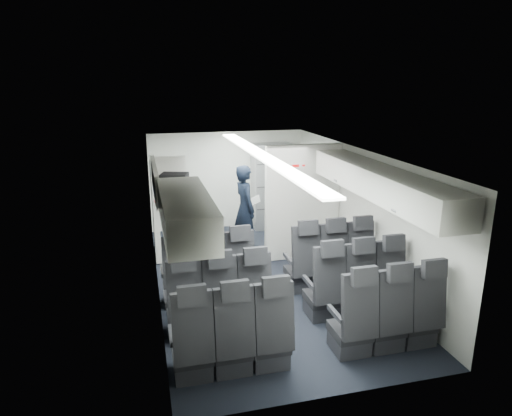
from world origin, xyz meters
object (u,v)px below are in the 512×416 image
seat_row_rear (313,330)px  flight_attendant (245,208)px  seat_row_front (271,270)px  seat_row_mid (289,296)px  carry_on_bag (175,181)px  galley_unit (272,186)px  boarding_door (155,208)px

seat_row_rear → flight_attendant: (0.05, 3.78, 0.45)m
seat_row_rear → flight_attendant: flight_attendant is taller
seat_row_front → seat_row_mid: (0.00, -0.90, 0.00)m
seat_row_front → carry_on_bag: (-1.36, 0.55, 1.37)m
seat_row_rear → carry_on_bag: bearing=120.1°
seat_row_rear → carry_on_bag: carry_on_bag is taller
flight_attendant → seat_row_rear: bearing=171.0°
seat_row_mid → flight_attendant: (0.05, 2.88, 0.45)m
seat_row_front → seat_row_mid: same height
seat_row_rear → galley_unit: galley_unit is taller
galley_unit → carry_on_bag: galley_unit is taller
galley_unit → boarding_door: bearing=-155.7°
seat_row_front → boarding_door: boarding_door is taller
seat_row_front → carry_on_bag: 2.01m
flight_attendant → carry_on_bag: (-1.41, -1.42, 0.92)m
seat_row_front → flight_attendant: bearing=88.6°
seat_row_front → flight_attendant: flight_attendant is taller
seat_row_front → seat_row_rear: same height
seat_row_front → flight_attendant: size_ratio=1.96×
seat_row_mid → boarding_door: boarding_door is taller
boarding_door → flight_attendant: boarding_door is taller
seat_row_rear → boarding_door: 4.25m
seat_row_rear → galley_unit: 5.17m
flight_attendant → carry_on_bag: 2.21m
carry_on_bag → seat_row_rear: bearing=-41.9°
seat_row_mid → galley_unit: (0.95, 4.15, 0.55)m
seat_row_front → galley_unit: (0.95, 3.25, 0.55)m
seat_row_front → galley_unit: galley_unit is taller
seat_row_mid → carry_on_bag: (-1.36, 1.45, 1.37)m
seat_row_mid → flight_attendant: flight_attendant is taller
flight_attendant → carry_on_bag: size_ratio=4.30×
seat_row_mid → carry_on_bag: bearing=133.2°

